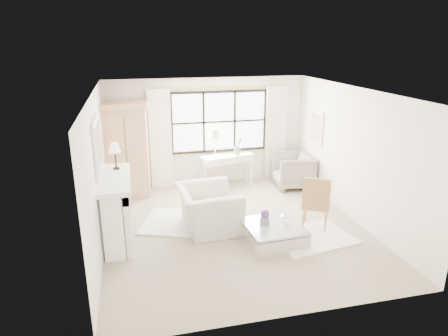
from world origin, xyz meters
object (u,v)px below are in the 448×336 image
at_px(armoire, 126,149).
at_px(console_table, 227,170).
at_px(club_armchair, 208,209).
at_px(coffee_table, 273,235).

xyz_separation_m(armoire, console_table, (2.46, 0.15, -0.74)).
xyz_separation_m(armoire, club_armchair, (1.51, -2.18, -0.72)).
bearing_deg(coffee_table, console_table, 88.09).
distance_m(club_armchair, coffee_table, 1.39).
bearing_deg(armoire, coffee_table, -45.19).
distance_m(armoire, coffee_table, 4.11).
bearing_deg(console_table, coffee_table, -101.93).
bearing_deg(armoire, club_armchair, -49.96).
bearing_deg(club_armchair, console_table, -25.32).
bearing_deg(armoire, console_table, 8.77).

